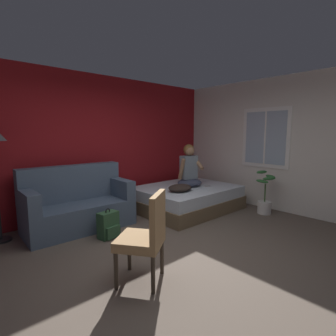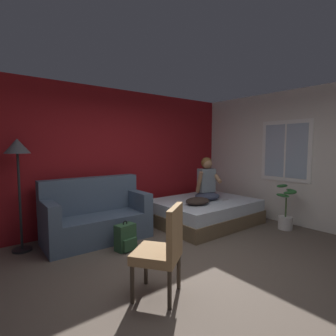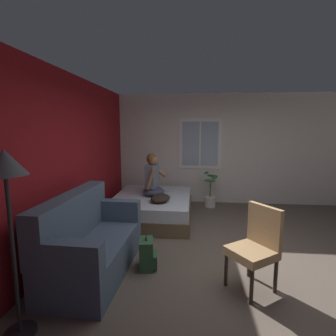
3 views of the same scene
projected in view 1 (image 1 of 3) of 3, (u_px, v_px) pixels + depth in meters
name	position (u px, v px, depth m)	size (l,w,h in m)	color
ground_plane	(175.00, 257.00, 3.37)	(40.00, 40.00, 0.00)	brown
wall_back_accent	(85.00, 145.00, 5.03)	(10.99, 0.16, 2.70)	maroon
wall_side_with_window	(286.00, 145.00, 5.24)	(0.19, 6.25, 2.70)	silver
bed	(186.00, 198.00, 5.47)	(2.01, 1.59, 0.48)	brown
couch	(78.00, 205.00, 4.39)	(1.72, 0.87, 1.04)	#47566B
side_chair	(146.00, 234.00, 2.76)	(0.64, 0.64, 0.98)	#382D23
person_seated	(189.00, 169.00, 5.43)	(0.61, 0.55, 0.88)	#383D51
backpack	(109.00, 225.00, 3.99)	(0.33, 0.27, 0.46)	#2D5133
throw_pillow	(180.00, 188.00, 4.99)	(0.48, 0.36, 0.14)	#2D231E
cell_phone	(208.00, 186.00, 5.46)	(0.07, 0.14, 0.01)	#B7B7BC
potted_plant	(265.00, 199.00, 5.16)	(0.39, 0.37, 0.85)	silver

